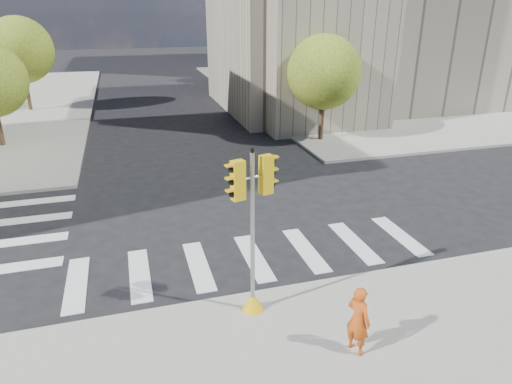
{
  "coord_description": "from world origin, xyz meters",
  "views": [
    {
      "loc": [
        -3.63,
        -14.33,
        7.54
      ],
      "look_at": [
        0.1,
        -1.57,
        2.1
      ],
      "focal_mm": 32.0,
      "sensor_mm": 36.0,
      "label": 1
    }
  ],
  "objects_px": {
    "lamp_far": "(248,41)",
    "photographer": "(358,320)",
    "traffic_signal": "(253,247)",
    "lamp_near": "(306,56)"
  },
  "relations": [
    {
      "from": "traffic_signal",
      "to": "photographer",
      "type": "xyz_separation_m",
      "value": [
        1.86,
        -2.13,
        -1.01
      ]
    },
    {
      "from": "traffic_signal",
      "to": "lamp_far",
      "type": "bearing_deg",
      "value": 59.9
    },
    {
      "from": "lamp_far",
      "to": "traffic_signal",
      "type": "xyz_separation_m",
      "value": [
        -8.93,
        -32.79,
        -2.57
      ]
    },
    {
      "from": "lamp_near",
      "to": "photographer",
      "type": "distance_m",
      "value": 22.38
    },
    {
      "from": "photographer",
      "to": "traffic_signal",
      "type": "bearing_deg",
      "value": 17.54
    },
    {
      "from": "lamp_far",
      "to": "photographer",
      "type": "bearing_deg",
      "value": -101.44
    },
    {
      "from": "lamp_near",
      "to": "lamp_far",
      "type": "relative_size",
      "value": 1.0
    },
    {
      "from": "lamp_near",
      "to": "photographer",
      "type": "xyz_separation_m",
      "value": [
        -7.07,
        -20.93,
        -3.58
      ]
    },
    {
      "from": "lamp_far",
      "to": "photographer",
      "type": "height_order",
      "value": "lamp_far"
    },
    {
      "from": "lamp_near",
      "to": "lamp_far",
      "type": "bearing_deg",
      "value": 90.0
    }
  ]
}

